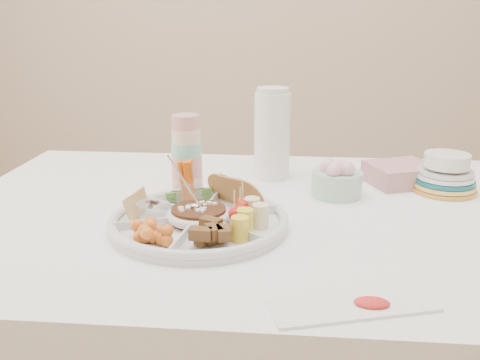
# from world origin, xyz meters

# --- Properties ---
(dining_table) EXTENTS (1.52, 1.02, 0.76)m
(dining_table) POSITION_xyz_m (0.00, 0.00, 0.38)
(dining_table) COLOR white
(dining_table) RESTS_ON floor
(party_tray) EXTENTS (0.50, 0.50, 0.04)m
(party_tray) POSITION_xyz_m (-0.13, -0.12, 0.78)
(party_tray) COLOR silver
(party_tray) RESTS_ON dining_table
(bean_dip) EXTENTS (0.15, 0.15, 0.04)m
(bean_dip) POSITION_xyz_m (-0.13, -0.12, 0.79)
(bean_dip) COLOR brown
(bean_dip) RESTS_ON party_tray
(tortillas) EXTENTS (0.14, 0.14, 0.07)m
(tortillas) POSITION_xyz_m (-0.05, -0.02, 0.80)
(tortillas) COLOR #B87A3B
(tortillas) RESTS_ON party_tray
(carrot_cucumber) EXTENTS (0.15, 0.15, 0.11)m
(carrot_cucumber) POSITION_xyz_m (-0.18, -0.00, 0.82)
(carrot_cucumber) COLOR #D95D0D
(carrot_cucumber) RESTS_ON party_tray
(pita_raisins) EXTENTS (0.13, 0.13, 0.05)m
(pita_raisins) POSITION_xyz_m (-0.26, -0.11, 0.80)
(pita_raisins) COLOR #DDA458
(pita_raisins) RESTS_ON party_tray
(cherries) EXTENTS (0.15, 0.15, 0.05)m
(cherries) POSITION_xyz_m (-0.21, -0.23, 0.79)
(cherries) COLOR orange
(cherries) RESTS_ON party_tray
(granola_chunks) EXTENTS (0.15, 0.15, 0.05)m
(granola_chunks) POSITION_xyz_m (-0.08, -0.24, 0.79)
(granola_chunks) COLOR #533018
(granola_chunks) RESTS_ON party_tray
(banana_tomato) EXTENTS (0.15, 0.15, 0.09)m
(banana_tomato) POSITION_xyz_m (-0.01, -0.14, 0.82)
(banana_tomato) COLOR #FFED7F
(banana_tomato) RESTS_ON party_tray
(cup_stack) EXTENTS (0.10, 0.10, 0.22)m
(cup_stack) POSITION_xyz_m (-0.20, 0.11, 0.87)
(cup_stack) COLOR white
(cup_stack) RESTS_ON dining_table
(thermos) EXTENTS (0.13, 0.13, 0.26)m
(thermos) POSITION_xyz_m (0.01, 0.27, 0.89)
(thermos) COLOR white
(thermos) RESTS_ON dining_table
(flower_bowl) EXTENTS (0.13, 0.13, 0.10)m
(flower_bowl) POSITION_xyz_m (0.18, 0.12, 0.81)
(flower_bowl) COLOR #A4CAB8
(flower_bowl) RESTS_ON dining_table
(napkin_stack) EXTENTS (0.21, 0.19, 0.05)m
(napkin_stack) POSITION_xyz_m (0.36, 0.24, 0.79)
(napkin_stack) COLOR tan
(napkin_stack) RESTS_ON dining_table
(plate_stack) EXTENTS (0.20, 0.20, 0.10)m
(plate_stack) POSITION_xyz_m (0.46, 0.18, 0.81)
(plate_stack) COLOR gold
(plate_stack) RESTS_ON dining_table
(placemat) EXTENTS (0.28, 0.16, 0.01)m
(placemat) POSITION_xyz_m (0.16, -0.42, 0.76)
(placemat) COLOR white
(placemat) RESTS_ON dining_table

